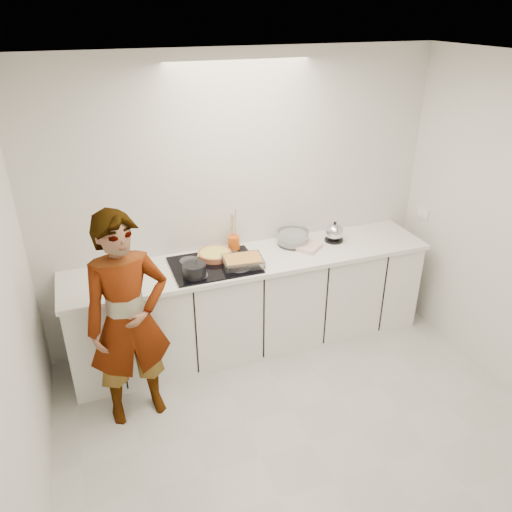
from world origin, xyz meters
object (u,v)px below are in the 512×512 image
object	(u,v)px
cook	(128,321)
mixing_bowl	(293,238)
tart_dish	(215,254)
kettle	(334,233)
utensil_crock	(234,243)
saucepan	(194,270)
baking_dish	(243,261)
hob	(214,265)

from	to	relation	value
cook	mixing_bowl	bearing A→B (deg)	15.18
tart_dish	kettle	world-z (taller)	kettle
mixing_bowl	kettle	bearing A→B (deg)	-9.07
kettle	cook	bearing A→B (deg)	-163.37
kettle	cook	size ratio (longest dim) A/B	0.13
utensil_crock	saucepan	bearing A→B (deg)	-140.51
mixing_bowl	kettle	distance (m)	0.39
baking_dish	utensil_crock	distance (m)	0.32
saucepan	utensil_crock	world-z (taller)	saucepan
saucepan	mixing_bowl	xyz separation A→B (m)	(1.00, 0.30, -0.01)
tart_dish	mixing_bowl	xyz separation A→B (m)	(0.75, 0.03, 0.02)
mixing_bowl	hob	bearing A→B (deg)	-168.82
hob	baking_dish	xyz separation A→B (m)	(0.22, -0.09, 0.04)
tart_dish	utensil_crock	distance (m)	0.24
hob	mixing_bowl	distance (m)	0.81
hob	baking_dish	world-z (taller)	baking_dish
mixing_bowl	cook	bearing A→B (deg)	-157.62
hob	cook	size ratio (longest dim) A/B	0.43
tart_dish	saucepan	xyz separation A→B (m)	(-0.24, -0.27, 0.03)
hob	utensil_crock	size ratio (longest dim) A/B	5.41
hob	saucepan	distance (m)	0.25
saucepan	mixing_bowl	distance (m)	1.04
cook	baking_dish	bearing A→B (deg)	14.65
tart_dish	mixing_bowl	bearing A→B (deg)	2.17
tart_dish	saucepan	bearing A→B (deg)	-132.23
hob	saucepan	world-z (taller)	saucepan
baking_dish	mixing_bowl	distance (m)	0.62
cook	utensil_crock	bearing A→B (deg)	27.90
saucepan	baking_dish	size ratio (longest dim) A/B	0.64
tart_dish	saucepan	distance (m)	0.36
kettle	cook	distance (m)	2.06
kettle	hob	bearing A→B (deg)	-175.41
tart_dish	saucepan	world-z (taller)	saucepan
hob	tart_dish	world-z (taller)	tart_dish
baking_dish	mixing_bowl	size ratio (longest dim) A/B	1.04
kettle	utensil_crock	size ratio (longest dim) A/B	1.71
baking_dish	utensil_crock	world-z (taller)	utensil_crock
baking_dish	tart_dish	bearing A→B (deg)	130.15
baking_dish	kettle	size ratio (longest dim) A/B	1.57
hob	tart_dish	size ratio (longest dim) A/B	1.95
hob	utensil_crock	bearing A→B (deg)	42.97
tart_dish	mixing_bowl	size ratio (longest dim) A/B	1.07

